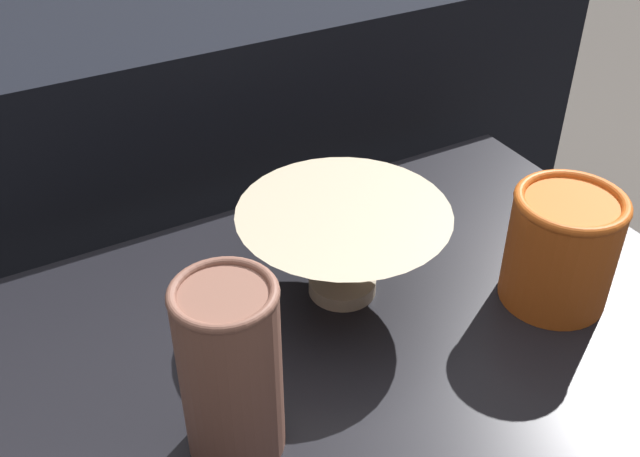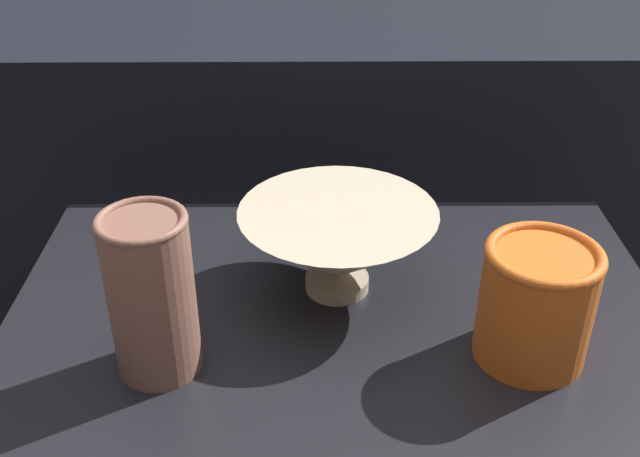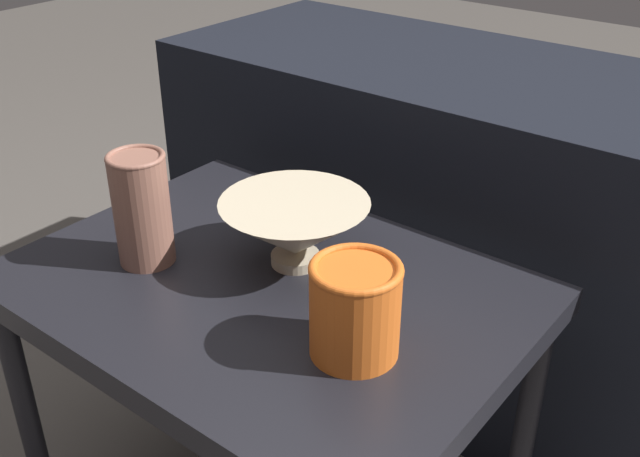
{
  "view_description": "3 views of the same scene",
  "coord_description": "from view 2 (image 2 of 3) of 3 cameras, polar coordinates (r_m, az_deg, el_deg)",
  "views": [
    {
      "loc": [
        -0.32,
        -0.47,
        1.05
      ],
      "look_at": [
        -0.02,
        0.09,
        0.59
      ],
      "focal_mm": 42.0,
      "sensor_mm": 36.0,
      "label": 1
    },
    {
      "loc": [
        -0.03,
        -0.64,
        1.03
      ],
      "look_at": [
        -0.02,
        0.08,
        0.59
      ],
      "focal_mm": 42.0,
      "sensor_mm": 36.0,
      "label": 2
    },
    {
      "loc": [
        0.62,
        -0.67,
        1.11
      ],
      "look_at": [
        0.03,
        0.09,
        0.58
      ],
      "focal_mm": 42.0,
      "sensor_mm": 36.0,
      "label": 3
    }
  ],
  "objects": [
    {
      "name": "table",
      "position": [
        0.86,
        1.39,
        -10.16
      ],
      "size": [
        0.74,
        0.54,
        0.52
      ],
      "color": "black",
      "rests_on": "ground_plane"
    },
    {
      "name": "vase_textured_left",
      "position": [
        0.73,
        -12.74,
        -4.86
      ],
      "size": [
        0.09,
        0.09,
        0.17
      ],
      "color": "brown",
      "rests_on": "table"
    },
    {
      "name": "bowl",
      "position": [
        0.84,
        1.23,
        -1.29
      ],
      "size": [
        0.22,
        0.22,
        0.1
      ],
      "color": "#C1B293",
      "rests_on": "table"
    },
    {
      "name": "couch_backdrop",
      "position": [
        1.42,
        0.59,
        2.53
      ],
      "size": [
        1.24,
        0.5,
        0.69
      ],
      "color": "black",
      "rests_on": "ground_plane"
    },
    {
      "name": "vase_colorful_right",
      "position": [
        0.77,
        16.16,
        -5.36
      ],
      "size": [
        0.11,
        0.11,
        0.13
      ],
      "color": "orange",
      "rests_on": "table"
    }
  ]
}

